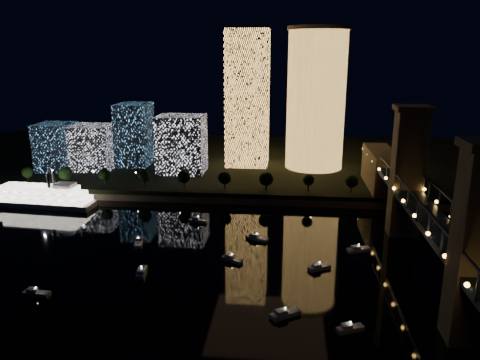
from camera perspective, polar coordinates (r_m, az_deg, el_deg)
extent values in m
plane|color=black|center=(145.66, -2.63, -12.88)|extent=(520.00, 520.00, 0.00)
cube|color=black|center=(295.07, 1.95, 2.34)|extent=(420.00, 160.00, 5.00)
cube|color=#6B5E4C|center=(220.31, 0.51, -2.46)|extent=(420.00, 6.00, 3.00)
cylinder|color=#F8AD4F|center=(266.12, 9.25, 9.49)|extent=(32.00, 32.00, 75.23)
cylinder|color=#6B5E4C|center=(265.11, 9.62, 17.82)|extent=(34.00, 34.00, 2.00)
cube|color=#F8AD4F|center=(270.59, 0.94, 9.88)|extent=(23.95, 23.95, 76.20)
cube|color=silver|center=(257.43, -7.13, 4.39)|extent=(25.15, 21.28, 30.95)
cube|color=#5098DA|center=(279.60, -12.70, 5.47)|extent=(17.72, 23.04, 35.45)
cube|color=silver|center=(276.40, -17.65, 3.86)|extent=(24.51, 22.28, 24.51)
cube|color=#5098DA|center=(280.06, -21.48, 3.80)|extent=(18.53, 20.38, 25.94)
cube|color=#17274A|center=(143.94, 23.99, -6.74)|extent=(10.00, 260.00, 2.00)
cube|color=#6B5E4C|center=(187.96, 19.68, 0.63)|extent=(11.00, 9.00, 48.00)
cube|color=#6B5E4C|center=(124.39, 27.04, -7.56)|extent=(11.00, 9.00, 48.00)
cube|color=#6B5E4C|center=(183.61, 20.39, 8.19)|extent=(13.00, 11.00, 2.00)
cube|color=#17274A|center=(140.10, 22.36, -4.09)|extent=(0.50, 150.00, 0.50)
cube|color=#17274A|center=(143.30, 26.20, -4.11)|extent=(0.50, 150.00, 0.50)
cube|color=#6B5E4C|center=(238.31, 16.70, 0.76)|extent=(12.00, 40.00, 23.00)
cube|color=#17274A|center=(130.57, 23.63, -7.28)|extent=(0.50, 0.50, 7.00)
cube|color=#17274A|center=(152.11, 21.00, -3.85)|extent=(0.50, 0.50, 7.00)
cube|color=#17274A|center=(174.29, 19.05, -1.28)|extent=(0.50, 0.50, 7.00)
cube|color=#17274A|center=(196.90, 17.55, 0.70)|extent=(0.50, 0.50, 7.00)
sphere|color=#FFA638|center=(141.68, 21.95, -6.08)|extent=(1.20, 1.20, 1.20)
sphere|color=#FFA638|center=(183.06, 18.25, -0.99)|extent=(1.20, 1.20, 1.20)
sphere|color=#FFA638|center=(225.84, 15.94, 2.20)|extent=(1.20, 1.20, 1.20)
cube|color=silver|center=(235.50, -23.07, -2.60)|extent=(51.99, 15.50, 2.56)
cube|color=white|center=(234.81, -23.13, -2.03)|extent=(47.65, 14.12, 2.35)
cube|color=white|center=(234.17, -23.19, -1.48)|extent=(43.31, 12.74, 2.35)
cube|color=white|center=(233.55, -23.25, -0.93)|extent=(36.84, 11.20, 2.35)
cube|color=silver|center=(226.30, -20.59, -0.61)|extent=(8.99, 7.02, 1.92)
cylinder|color=black|center=(227.28, -22.30, -0.10)|extent=(1.50, 1.50, 6.41)
cylinder|color=black|center=(230.76, -21.75, 0.17)|extent=(1.50, 1.50, 6.41)
cube|color=silver|center=(161.39, -0.97, -9.67)|extent=(7.82, 6.20, 1.20)
cube|color=silver|center=(161.60, -1.30, -9.21)|extent=(3.35, 3.13, 1.00)
sphere|color=white|center=(160.56, -0.98, -9.03)|extent=(0.36, 0.36, 0.36)
cube|color=silver|center=(152.75, -23.56, -12.58)|extent=(8.14, 3.10, 1.20)
cube|color=silver|center=(152.89, -23.99, -12.14)|extent=(2.93, 2.26, 1.00)
sphere|color=white|center=(151.86, -23.65, -11.91)|extent=(0.36, 0.36, 0.36)
cube|color=silver|center=(196.92, -5.11, -5.00)|extent=(7.77, 3.38, 1.20)
cube|color=silver|center=(196.89, -5.43, -4.67)|extent=(2.87, 2.29, 1.00)
sphere|color=white|center=(196.24, -5.13, -4.45)|extent=(0.36, 0.36, 0.36)
cube|color=silver|center=(156.08, -11.90, -10.94)|extent=(3.75, 8.35, 1.20)
cube|color=silver|center=(154.53, -11.99, -10.77)|extent=(2.49, 3.10, 1.00)
sphere|color=white|center=(155.21, -11.94, -10.28)|extent=(0.36, 0.36, 0.36)
cube|color=silver|center=(157.94, 9.65, -10.49)|extent=(7.83, 6.11, 1.20)
cube|color=silver|center=(156.85, 9.32, -10.22)|extent=(3.33, 3.11, 1.00)
sphere|color=white|center=(157.08, 9.68, -9.83)|extent=(0.36, 0.36, 0.36)
cube|color=silver|center=(174.19, 14.27, -8.23)|extent=(8.83, 5.64, 1.20)
cube|color=silver|center=(173.16, 13.93, -7.95)|extent=(3.55, 3.13, 1.00)
sphere|color=white|center=(173.41, 14.31, -7.62)|extent=(0.36, 0.36, 0.36)
cube|color=silver|center=(178.62, 2.10, -7.13)|extent=(8.94, 6.17, 1.20)
cube|color=silver|center=(178.79, 1.74, -6.72)|extent=(3.67, 3.31, 1.00)
sphere|color=white|center=(177.87, 2.10, -6.53)|extent=(0.36, 0.36, 0.36)
cube|color=silver|center=(196.62, -18.48, -5.80)|extent=(5.61, 7.65, 1.20)
cube|color=silver|center=(195.20, -18.48, -5.61)|extent=(2.93, 3.20, 1.00)
sphere|color=white|center=(195.94, -18.53, -5.25)|extent=(0.36, 0.36, 0.36)
cube|color=silver|center=(128.26, 13.29, -17.26)|extent=(7.47, 4.96, 1.20)
cube|color=silver|center=(127.19, 12.88, -16.95)|extent=(3.04, 2.71, 1.00)
sphere|color=white|center=(127.21, 13.34, -16.50)|extent=(0.36, 0.36, 0.36)
cube|color=silver|center=(131.58, 5.55, -15.98)|extent=(8.64, 7.00, 1.20)
cube|color=silver|center=(130.41, 5.07, -15.71)|extent=(3.72, 3.50, 1.00)
sphere|color=white|center=(130.56, 5.57, -15.23)|extent=(0.36, 0.36, 0.36)
cube|color=silver|center=(178.90, -12.26, -7.45)|extent=(4.54, 8.83, 1.20)
cube|color=silver|center=(179.65, -12.25, -6.97)|extent=(2.80, 3.37, 1.00)
sphere|color=white|center=(178.15, -12.30, -6.86)|extent=(0.36, 0.36, 0.36)
cylinder|color=black|center=(258.49, -24.41, 0.10)|extent=(0.70, 0.70, 4.00)
sphere|color=black|center=(257.67, -24.50, 0.85)|extent=(5.60, 5.60, 5.60)
cylinder|color=black|center=(249.05, -20.43, -0.02)|extent=(0.70, 0.70, 4.00)
sphere|color=black|center=(248.20, -20.50, 0.76)|extent=(6.92, 6.92, 6.92)
cylinder|color=black|center=(240.90, -16.16, -0.15)|extent=(0.70, 0.70, 4.00)
sphere|color=black|center=(240.03, -16.22, 0.65)|extent=(5.86, 5.86, 5.86)
cylinder|color=black|center=(234.19, -11.61, -0.29)|extent=(0.70, 0.70, 4.00)
sphere|color=black|center=(233.29, -11.66, 0.53)|extent=(6.27, 6.27, 6.27)
cylinder|color=black|center=(229.03, -6.83, -0.44)|extent=(0.70, 0.70, 4.00)
sphere|color=black|center=(228.11, -6.86, 0.41)|extent=(6.42, 6.42, 6.42)
cylinder|color=black|center=(225.53, -1.87, -0.58)|extent=(0.70, 0.70, 4.00)
sphere|color=black|center=(224.60, -1.88, 0.28)|extent=(6.42, 6.42, 6.42)
cylinder|color=black|center=(223.77, 3.21, -0.73)|extent=(0.70, 0.70, 4.00)
sphere|color=black|center=(222.83, 3.22, 0.14)|extent=(6.91, 6.91, 6.91)
cylinder|color=black|center=(223.79, 8.33, -0.87)|extent=(0.70, 0.70, 4.00)
sphere|color=black|center=(222.85, 8.37, 0.00)|extent=(5.32, 5.32, 5.32)
cylinder|color=black|center=(225.60, 13.41, -1.00)|extent=(0.70, 0.70, 4.00)
sphere|color=black|center=(224.66, 13.47, -0.14)|extent=(6.09, 6.09, 6.09)
cylinder|color=black|center=(258.60, -21.85, 0.49)|extent=(0.24, 0.24, 5.00)
sphere|color=#FFCC7F|center=(257.95, -21.91, 1.10)|extent=(0.70, 0.70, 0.70)
cylinder|color=black|center=(249.17, -17.37, 0.37)|extent=(0.24, 0.24, 5.00)
sphere|color=#FFCC7F|center=(248.50, -17.42, 1.00)|extent=(0.70, 0.70, 0.70)
cylinder|color=black|center=(241.39, -12.56, 0.24)|extent=(0.24, 0.24, 5.00)
sphere|color=#FFCC7F|center=(240.70, -12.60, 0.89)|extent=(0.70, 0.70, 0.70)
cylinder|color=black|center=(235.42, -7.47, 0.10)|extent=(0.24, 0.24, 5.00)
sphere|color=#FFCC7F|center=(234.70, -7.49, 0.76)|extent=(0.70, 0.70, 0.70)
cylinder|color=black|center=(231.39, -2.16, -0.04)|extent=(0.24, 0.24, 5.00)
sphere|color=#FFCC7F|center=(230.66, -2.17, 0.63)|extent=(0.70, 0.70, 0.70)
cylinder|color=black|center=(229.41, 3.29, -0.19)|extent=(0.24, 0.24, 5.00)
sphere|color=#FFCC7F|center=(228.67, 3.30, 0.48)|extent=(0.70, 0.70, 0.70)
cylinder|color=black|center=(229.52, 8.78, -0.34)|extent=(0.24, 0.24, 5.00)
sphere|color=#FFCC7F|center=(228.79, 8.81, 0.33)|extent=(0.70, 0.70, 0.70)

